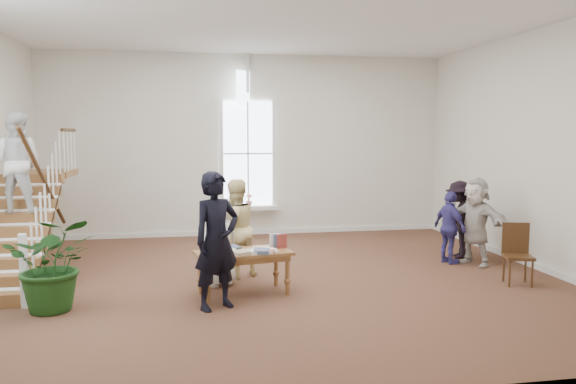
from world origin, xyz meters
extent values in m
plane|color=#4D2E1E|center=(0.00, 0.00, 0.00)|extent=(10.00, 10.00, 0.00)
plane|color=beige|center=(0.00, 4.50, 2.25)|extent=(10.00, 0.00, 10.00)
plane|color=beige|center=(0.00, -4.50, 2.25)|extent=(10.00, 0.00, 10.00)
plane|color=beige|center=(5.00, 0.00, 2.25)|extent=(0.00, 9.00, 9.00)
plane|color=white|center=(0.00, 0.00, 4.50)|extent=(10.00, 10.00, 0.00)
cube|color=white|center=(0.00, 4.32, 0.70)|extent=(1.45, 0.28, 0.10)
plane|color=white|center=(0.00, 4.44, 2.05)|extent=(2.60, 0.00, 2.60)
plane|color=white|center=(0.00, 4.44, 3.65)|extent=(0.60, 0.60, 0.85)
cube|color=white|center=(0.00, 4.47, 0.06)|extent=(10.00, 0.04, 0.12)
imported|color=pink|center=(0.00, 4.29, 0.90)|extent=(0.17, 0.17, 0.30)
cube|color=brown|center=(-4.35, -0.20, 0.50)|extent=(1.10, 0.30, 0.20)
cube|color=brown|center=(-4.35, 0.10, 0.70)|extent=(1.10, 0.30, 0.20)
cube|color=brown|center=(-4.35, 0.40, 0.90)|extent=(1.10, 0.30, 0.20)
cube|color=brown|center=(-4.35, 0.70, 1.10)|extent=(1.10, 0.30, 0.20)
cube|color=brown|center=(-4.35, 1.00, 1.30)|extent=(1.10, 0.30, 0.20)
cube|color=brown|center=(-4.35, 1.30, 1.50)|extent=(1.10, 0.30, 0.20)
cube|color=brown|center=(-4.35, 1.60, 1.70)|extent=(1.10, 0.30, 0.20)
cube|color=brown|center=(-4.35, 2.50, 1.74)|extent=(1.10, 1.20, 0.12)
cube|color=white|center=(-3.86, -0.95, 0.55)|extent=(0.10, 0.10, 1.10)
cylinder|color=#34210E|center=(-3.85, 0.40, 1.75)|extent=(0.07, 2.74, 1.86)
imported|color=silver|center=(-4.35, 0.70, 2.06)|extent=(0.94, 0.79, 1.72)
cube|color=brown|center=(-0.63, -0.81, 0.67)|extent=(1.60, 1.01, 0.05)
cube|color=brown|center=(-0.63, -0.81, 0.60)|extent=(1.46, 0.87, 0.10)
cylinder|color=brown|center=(-1.21, -1.20, 0.32)|extent=(0.07, 0.07, 0.65)
cylinder|color=brown|center=(0.05, -0.96, 0.32)|extent=(0.07, 0.07, 0.65)
cylinder|color=brown|center=(-1.31, -0.67, 0.32)|extent=(0.07, 0.07, 0.65)
cylinder|color=brown|center=(-0.05, -0.43, 0.32)|extent=(0.07, 0.07, 0.65)
cube|color=silver|center=(-0.83, -0.70, 0.71)|extent=(0.24, 0.23, 0.02)
cube|color=beige|center=(-0.23, -0.97, 0.71)|extent=(0.28, 0.30, 0.03)
cube|color=tan|center=(-0.49, -0.89, 0.71)|extent=(0.26, 0.25, 0.03)
cube|color=silver|center=(-0.86, -0.86, 0.72)|extent=(0.25, 0.30, 0.05)
cube|color=#4C5972|center=(-0.76, -0.65, 0.72)|extent=(0.23, 0.32, 0.06)
cube|color=maroon|center=(-1.13, -0.93, 0.71)|extent=(0.27, 0.31, 0.03)
cube|color=white|center=(-0.21, -0.85, 0.71)|extent=(0.23, 0.24, 0.04)
cube|color=#BFB299|center=(-0.84, -0.61, 0.71)|extent=(0.33, 0.35, 0.03)
cube|color=silver|center=(-0.50, -0.99, 0.72)|extent=(0.26, 0.33, 0.05)
cube|color=beige|center=(-0.41, -0.93, 0.72)|extent=(0.28, 0.26, 0.04)
cube|color=tan|center=(-0.69, -1.05, 0.72)|extent=(0.33, 0.33, 0.06)
cube|color=silver|center=(-0.28, -0.96, 0.71)|extent=(0.23, 0.31, 0.04)
cube|color=#4C5972|center=(-0.36, -1.00, 0.73)|extent=(0.28, 0.31, 0.06)
cube|color=maroon|center=(-0.27, -0.96, 0.71)|extent=(0.26, 0.25, 0.04)
imported|color=black|center=(-1.08, -1.46, 1.01)|extent=(0.88, 0.78, 2.01)
imported|color=silver|center=(-0.98, -0.21, 0.75)|extent=(0.87, 0.78, 1.49)
imported|color=#F9E29B|center=(-0.68, 0.29, 0.88)|extent=(1.06, 0.98, 1.75)
imported|color=#3F3886|center=(3.57, 0.62, 0.71)|extent=(0.55, 0.90, 1.43)
imported|color=black|center=(4.00, 1.07, 0.80)|extent=(0.85, 1.15, 1.59)
imported|color=beige|center=(4.00, 0.42, 0.86)|extent=(1.13, 1.65, 1.71)
imported|color=#163D13|center=(-3.40, -1.15, 0.69)|extent=(1.36, 1.22, 1.37)
cube|color=#34210E|center=(4.00, -1.05, 0.48)|extent=(0.55, 0.55, 0.05)
cube|color=#34210E|center=(4.06, -0.85, 0.77)|extent=(0.44, 0.16, 0.53)
cylinder|color=#34210E|center=(3.78, -1.17, 0.23)|extent=(0.04, 0.04, 0.47)
cylinder|color=#34210E|center=(4.12, -1.27, 0.23)|extent=(0.04, 0.04, 0.47)
cylinder|color=#34210E|center=(3.88, -0.82, 0.23)|extent=(0.04, 0.04, 0.47)
cylinder|color=#34210E|center=(4.22, -0.92, 0.23)|extent=(0.04, 0.04, 0.47)
camera|label=1|loc=(-1.45, -9.53, 2.56)|focal=35.00mm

